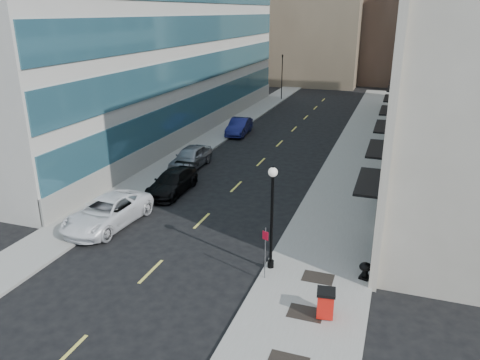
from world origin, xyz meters
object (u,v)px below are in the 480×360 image
Objects in this scene: trash_bin at (326,302)px; urn_planter at (365,269)px; car_black_pickup at (172,182)px; lamppost at (272,209)px; sign_post at (265,246)px; car_white_van at (107,212)px; traffic_signal at (282,57)px; car_silver_sedan at (191,157)px; car_blue_sedan at (239,127)px.

trash_bin is 3.61m from urn_planter.
lamppost reaches higher than car_black_pickup.
car_white_van is at bearing -174.67° from sign_post.
trash_bin is 0.23× the size of lamppost.
trash_bin is (13.86, -46.94, -4.94)m from traffic_signal.
sign_post is at bearing -53.23° from car_silver_sedan.
trash_bin is at bearing -15.07° from car_white_van.
car_black_pickup is 15.97m from trash_bin.
traffic_signal reaches higher than trash_bin.
car_black_pickup is 12.44m from sign_post.
car_blue_sedan is at bearing 112.56° from lamppost.
car_black_pickup reaches higher than urn_planter.
trash_bin is at bearing -49.51° from car_silver_sedan.
car_black_pickup is 11.97m from lamppost.
trash_bin is 1.49× the size of urn_planter.
lamppost reaches higher than urn_planter.
lamppost is (10.10, -12.91, 2.30)m from car_silver_sedan.
trash_bin is at bearing -73.55° from traffic_signal.
sign_post is (8.99, -8.55, 1.01)m from car_black_pickup.
sign_post is 4.68m from urn_planter.
car_silver_sedan reaches higher than urn_planter.
traffic_signal is at bearing 103.79° from lamppost.
car_silver_sedan is at bearing 128.04° from lamppost.
urn_planter is at bearing 38.79° from sign_post.
car_black_pickup is at bearing -91.22° from car_blue_sedan.
car_white_van is 5.05× the size of trash_bin.
sign_post reaches higher than car_white_van.
traffic_signal is 1.42× the size of car_silver_sedan.
car_blue_sedan is at bearing 121.21° from urn_planter.
car_silver_sedan is 16.55m from lamppost.
trash_bin is 0.47× the size of sign_post.
car_silver_sedan reaches higher than car_black_pickup.
car_white_van is 11.24m from car_silver_sedan.
urn_planter is at bearing 5.86° from lamppost.
car_blue_sedan reaches higher than car_black_pickup.
lamppost is at bearing -5.13° from car_white_van.
car_black_pickup is at bearing -77.50° from car_silver_sedan.
traffic_signal is at bearing 95.20° from car_white_van.
sign_post is (10.10, -13.91, 0.92)m from car_silver_sedan.
urn_planter is at bearing -28.74° from car_black_pickup.
traffic_signal reaches higher than sign_post.
traffic_signal reaches higher than lamppost.
traffic_signal is at bearing 123.66° from sign_post.
car_silver_sedan reaches higher than car_blue_sedan.
car_white_van is at bearing -94.96° from car_blue_sedan.
car_black_pickup is 4.35× the size of trash_bin.
traffic_signal is 1.37× the size of lamppost.
lamppost reaches higher than trash_bin.
traffic_signal is at bearing 98.39° from trash_bin.
urn_planter is (13.29, -7.10, -0.11)m from car_black_pickup.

